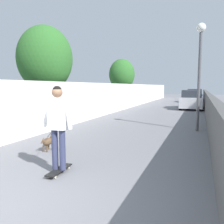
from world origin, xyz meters
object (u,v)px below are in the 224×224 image
at_px(person_skateboarder, 58,121).
at_px(car_far, 195,96).
at_px(tree_left_near, 45,59).
at_px(lamp_post, 200,58).
at_px(car_near, 192,100).
at_px(tree_left_mid, 122,75).
at_px(skateboard, 59,170).
at_px(dog, 48,141).

relative_size(person_skateboarder, car_far, 0.46).
xyz_separation_m(tree_left_near, car_far, (18.62, -6.63, -2.49)).
relative_size(lamp_post, car_near, 1.09).
bearing_deg(tree_left_mid, person_skateboarder, -165.49).
relative_size(tree_left_mid, car_far, 1.17).
bearing_deg(car_near, skateboard, 172.64).
distance_m(person_skateboarder, car_far, 24.36).
bearing_deg(tree_left_near, person_skateboarder, -141.00).
height_order(car_near, car_far, same).
height_order(dog, car_far, car_far).
relative_size(skateboard, dog, 0.49).
distance_m(lamp_post, person_skateboarder, 6.85).
bearing_deg(lamp_post, skateboard, 156.25).
relative_size(tree_left_near, tree_left_mid, 1.08).
bearing_deg(person_skateboarder, car_near, -7.36).
bearing_deg(dog, lamp_post, -40.03).
distance_m(dog, car_far, 23.16).
relative_size(tree_left_mid, car_near, 1.13).
bearing_deg(lamp_post, tree_left_mid, 32.57).
bearing_deg(car_far, dog, 171.72).
bearing_deg(car_near, dog, 167.11).
xyz_separation_m(skateboard, car_near, (15.92, -2.06, 0.65)).
distance_m(person_skateboarder, dog, 2.05).
bearing_deg(tree_left_mid, skateboard, -165.49).
bearing_deg(dog, tree_left_near, 37.50).
distance_m(tree_left_near, lamp_post, 7.25).
xyz_separation_m(tree_left_near, person_skateboarder, (-5.65, -4.57, -2.08)).
bearing_deg(tree_left_mid, dog, -168.68).
distance_m(tree_left_mid, car_far, 9.90).
distance_m(tree_left_near, tree_left_mid, 11.50).
height_order(person_skateboarder, dog, person_skateboarder).
distance_m(tree_left_mid, person_skateboarder, 17.81).
bearing_deg(person_skateboarder, tree_left_mid, 14.51).
bearing_deg(dog, tree_left_mid, 11.32).
height_order(tree_left_near, car_far, tree_left_near).
height_order(skateboard, car_far, car_far).
xyz_separation_m(dog, car_near, (14.57, -3.34, 0.44)).
bearing_deg(skateboard, lamp_post, -23.75).
xyz_separation_m(tree_left_mid, person_skateboarder, (-17.15, -4.44, -1.85)).
bearing_deg(skateboard, car_near, -7.36).
bearing_deg(dog, car_far, -8.28).
height_order(lamp_post, skateboard, lamp_post).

